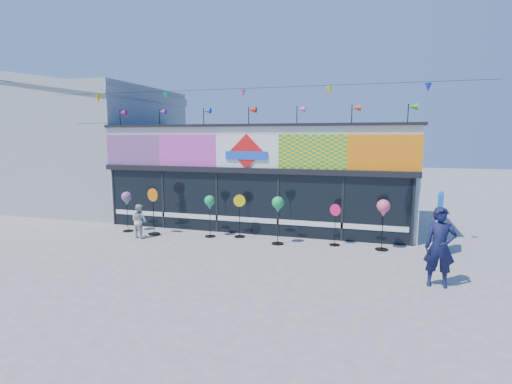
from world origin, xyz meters
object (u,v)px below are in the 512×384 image
at_px(blue_sign, 439,223).
at_px(spinner_4, 278,206).
at_px(adult_man, 440,247).
at_px(spinner_6, 383,210).
at_px(spinner_0, 127,200).
at_px(spinner_1, 153,210).
at_px(spinner_5, 335,224).
at_px(spinner_3, 240,215).
at_px(child, 139,221).
at_px(spinner_2, 210,204).

height_order(blue_sign, spinner_4, blue_sign).
bearing_deg(adult_man, spinner_6, 114.90).
relative_size(spinner_0, spinner_4, 0.95).
distance_m(blue_sign, spinner_1, 9.85).
height_order(spinner_0, spinner_5, spinner_0).
bearing_deg(adult_man, spinner_4, 151.73).
relative_size(spinner_3, spinner_6, 0.94).
height_order(spinner_4, spinner_6, spinner_6).
distance_m(blue_sign, spinner_4, 5.10).
distance_m(blue_sign, spinner_6, 1.72).
bearing_deg(blue_sign, spinner_5, -170.26).
xyz_separation_m(spinner_4, adult_man, (4.67, -2.62, -0.33)).
relative_size(spinner_3, child, 1.27).
xyz_separation_m(spinner_2, adult_man, (7.27, -2.88, -0.24)).
bearing_deg(child, spinner_6, -160.73).
height_order(spinner_0, adult_man, adult_man).
bearing_deg(blue_sign, spinner_1, -168.05).
xyz_separation_m(spinner_4, child, (-5.00, -0.59, -0.70)).
height_order(blue_sign, spinner_2, blue_sign).
distance_m(spinner_1, spinner_6, 8.17).
bearing_deg(spinner_5, spinner_2, -178.23).
xyz_separation_m(spinner_0, child, (0.98, -0.71, -0.63)).
bearing_deg(adult_man, spinner_0, 166.62).
bearing_deg(spinner_4, spinner_5, 12.04).
bearing_deg(spinner_4, child, -173.23).
xyz_separation_m(spinner_5, child, (-6.87, -0.99, -0.13)).
bearing_deg(spinner_2, spinner_3, 14.67).
bearing_deg(spinner_6, spinner_5, 175.33).
distance_m(spinner_1, spinner_2, 2.20).
height_order(spinner_1, spinner_5, spinner_1).
bearing_deg(child, spinner_3, -148.51).
height_order(spinner_6, adult_man, adult_man).
bearing_deg(spinner_0, spinner_3, 5.42).
relative_size(spinner_0, adult_man, 0.79).
xyz_separation_m(spinner_1, child, (-0.23, -0.59, -0.30)).
distance_m(spinner_2, spinner_6, 5.99).
height_order(spinner_6, child, spinner_6).
xyz_separation_m(spinner_4, spinner_6, (3.39, 0.28, 0.01)).
height_order(spinner_5, spinner_6, spinner_6).
xyz_separation_m(spinner_5, adult_man, (2.80, -3.02, 0.24)).
height_order(blue_sign, spinner_1, blue_sign).
relative_size(spinner_6, adult_man, 0.84).
bearing_deg(adult_man, blue_sign, 83.55).
height_order(blue_sign, spinner_5, blue_sign).
distance_m(spinner_1, spinner_5, 6.66).
distance_m(blue_sign, spinner_5, 3.20).
distance_m(spinner_1, child, 0.71).
distance_m(spinner_3, child, 3.63).
height_order(spinner_0, spinner_1, spinner_1).
bearing_deg(spinner_2, child, -160.40).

